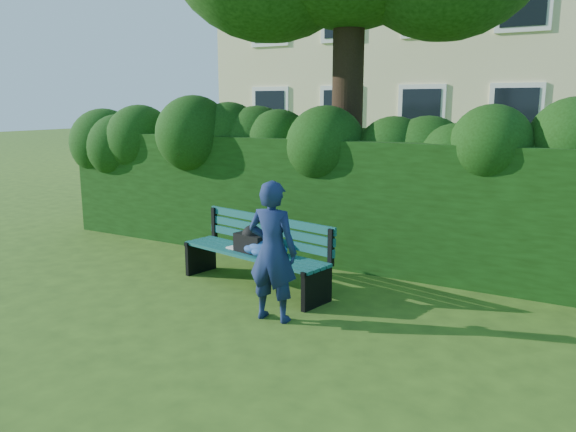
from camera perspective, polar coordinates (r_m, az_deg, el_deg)
The scene contains 4 objects.
ground at distance 6.62m, azimuth -2.61°, elevation -8.99°, with size 80.00×80.00×0.00m, color #324F17.
hedge at distance 8.26m, azimuth 5.52°, elevation 1.57°, with size 10.00×1.00×1.80m.
park_bench at distance 7.07m, azimuth -3.06°, elevation -3.38°, with size 2.21×0.97×0.89m.
man_reading at distance 5.96m, azimuth -1.59°, elevation -3.61°, with size 0.56×0.36×1.52m, color #16234E.
Camera 1 is at (3.33, -5.23, 2.31)m, focal length 35.00 mm.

